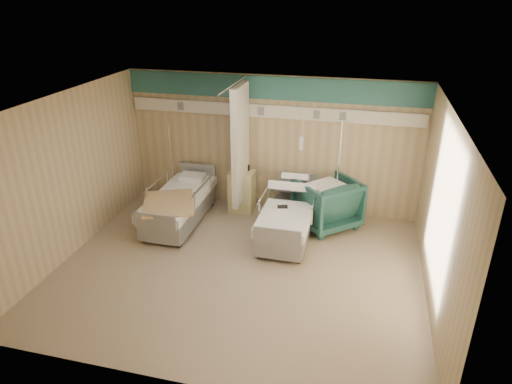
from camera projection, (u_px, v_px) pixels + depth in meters
The scene contains 13 objects.
ground at pixel (239, 269), 7.69m from camera, with size 6.00×5.00×0.00m, color tan.
room_walls at pixel (240, 160), 7.16m from camera, with size 6.04×5.04×2.82m.
bed_right at pixel (288, 221), 8.58m from camera, with size 1.00×2.16×0.63m, color white, non-canonical shape.
bed_left at pixel (179, 209), 9.06m from camera, with size 1.00×2.16×0.63m, color white, non-canonical shape.
bedside_cabinet at pixel (242, 191), 9.58m from camera, with size 0.50×0.48×0.85m, color beige.
visitor_armchair at pixel (327, 203), 8.89m from camera, with size 1.06×1.09×0.99m, color #1D4A43.
waffle_blanket at pixel (328, 177), 8.69m from camera, with size 0.63×0.56×0.07m, color white.
iv_stand_right at pixel (336, 202), 9.07m from camera, with size 0.38×0.38×2.10m.
iv_stand_left at pixel (174, 187), 9.90m from camera, with size 0.32×0.32×1.80m.
call_remote at pixel (282, 207), 8.38m from camera, with size 0.19×0.08×0.04m, color black.
tan_blanket at pixel (168, 203), 8.52m from camera, with size 0.91×1.15×0.04m, color tan.
toiletry_bag at pixel (243, 168), 9.46m from camera, with size 0.24×0.15×0.13m, color black.
white_cup at pixel (240, 168), 9.42m from camera, with size 0.09×0.09×0.13m, color white.
Camera 1 is at (1.85, -6.21, 4.36)m, focal length 32.00 mm.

